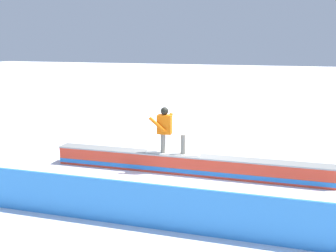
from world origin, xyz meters
The scene contains 4 objects.
ground_plane centered at (0.00, 0.00, 0.00)m, with size 120.00×120.00×0.00m, color white.
grind_box centered at (0.00, 0.00, 0.25)m, with size 7.95×0.91×0.56m.
snowboarder centered at (0.57, 0.04, 1.27)m, with size 1.59×0.50×1.34m.
safety_fence centered at (0.00, 3.40, 0.47)m, with size 10.46×0.06×0.94m, color #3489E4.
Camera 1 is at (-2.92, 9.89, 3.61)m, focal length 40.36 mm.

